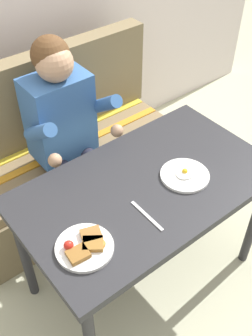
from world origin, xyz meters
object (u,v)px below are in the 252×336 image
plate_eggs (185,175)px  knife (147,216)px  person (67,126)px  plate_breakfast (85,246)px  couch (66,162)px  table (146,196)px

plate_eggs → knife: bearing=-165.9°
person → plate_breakfast: (-0.37, -0.71, 0.00)m
couch → person: 0.45m
person → plate_breakfast: size_ratio=5.26×
person → knife: bearing=-95.6°
couch → plate_eggs: size_ratio=6.30×
person → couch: bearing=73.3°
couch → knife: size_ratio=7.20×
couch → knife: 1.00m
plate_breakfast → couch: bearing=64.7°
couch → plate_eggs: couch is taller
table → knife: size_ratio=6.00×
table → person: 0.60m
table → knife: (-0.12, -0.15, 0.08)m
plate_breakfast → table: bearing=16.5°
table → plate_breakfast: (-0.42, -0.13, 0.10)m
table → plate_eggs: bearing=-23.4°
couch → knife: (-0.12, -0.91, 0.40)m
couch → knife: couch is taller
couch → table: bearing=-90.0°
plate_eggs → knife: size_ratio=1.14×
knife → plate_breakfast: bearing=176.2°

